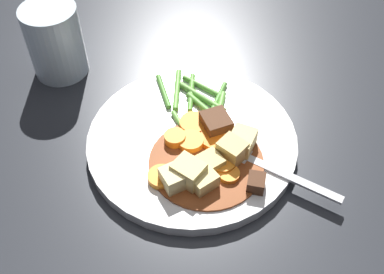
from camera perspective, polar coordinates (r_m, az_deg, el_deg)
name	(u,v)px	position (r m, az deg, el deg)	size (l,w,h in m)	color
ground_plane	(192,145)	(0.58, 0.00, -0.96)	(3.00, 3.00, 0.00)	#26282D
dinner_plate	(192,141)	(0.58, 0.00, -0.48)	(0.26, 0.26, 0.01)	white
stew_sauce	(210,161)	(0.55, 2.22, -2.92)	(0.14, 0.14, 0.00)	brown
carrot_slice_0	(175,139)	(0.56, -2.05, -0.29)	(0.03, 0.03, 0.01)	orange
carrot_slice_1	(191,142)	(0.56, -0.17, -0.59)	(0.03, 0.03, 0.01)	orange
carrot_slice_2	(162,177)	(0.53, -3.75, -4.91)	(0.03, 0.03, 0.01)	orange
carrot_slice_3	(194,124)	(0.58, 0.24, 1.60)	(0.04, 0.04, 0.01)	orange
carrot_slice_4	(229,175)	(0.53, 4.53, -4.64)	(0.02, 0.02, 0.01)	orange
carrot_slice_5	(215,139)	(0.57, 2.77, -0.27)	(0.04, 0.04, 0.01)	orange
carrot_slice_6	(223,164)	(0.54, 3.75, -3.30)	(0.03, 0.03, 0.01)	orange
potato_chunk_0	(232,151)	(0.54, 4.90, -1.69)	(0.03, 0.03, 0.03)	#DBBC6B
potato_chunk_1	(242,142)	(0.56, 6.11, -0.59)	(0.03, 0.03, 0.02)	#E5CC7A
potato_chunk_2	(189,173)	(0.52, -0.42, -4.38)	(0.03, 0.03, 0.03)	#E5CC7A
potato_chunk_3	(210,163)	(0.54, 2.27, -3.23)	(0.03, 0.03, 0.02)	#DBBC6B
potato_chunk_4	(174,179)	(0.52, -2.26, -5.13)	(0.03, 0.03, 0.02)	#EAD68C
potato_chunk_5	(204,181)	(0.52, 1.43, -5.43)	(0.02, 0.03, 0.02)	#E5CC7A
meat_chunk_0	(216,124)	(0.57, 2.95, 1.63)	(0.03, 0.03, 0.02)	#56331E
meat_chunk_1	(256,183)	(0.53, 7.83, -5.55)	(0.02, 0.02, 0.02)	#4C2B19
green_bean_0	(184,130)	(0.58, -0.94, 0.86)	(0.01, 0.01, 0.07)	#66AD42
green_bean_1	(163,91)	(0.63, -3.50, 5.60)	(0.01, 0.01, 0.06)	#4C8E33
green_bean_2	(218,115)	(0.59, 3.21, 2.68)	(0.01, 0.01, 0.08)	#66AD42
green_bean_3	(177,90)	(0.63, -1.83, 5.80)	(0.01, 0.01, 0.07)	#66AD42
green_bean_4	(204,108)	(0.60, 1.45, 3.58)	(0.01, 0.01, 0.06)	#599E38
green_bean_5	(202,86)	(0.63, 1.22, 6.19)	(0.01, 0.01, 0.06)	#599E38
green_bean_6	(191,92)	(0.62, -0.09, 5.46)	(0.01, 0.01, 0.07)	#599E38
green_bean_7	(216,103)	(0.61, 2.95, 4.23)	(0.01, 0.01, 0.08)	#4C8E33
green_bean_8	(202,97)	(0.62, 1.21, 4.87)	(0.01, 0.01, 0.08)	#66AD42
fork	(265,166)	(0.55, 8.91, -3.51)	(0.15, 0.12, 0.00)	silver
water_glass	(55,41)	(0.68, -16.37, 11.17)	(0.08, 0.08, 0.10)	silver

